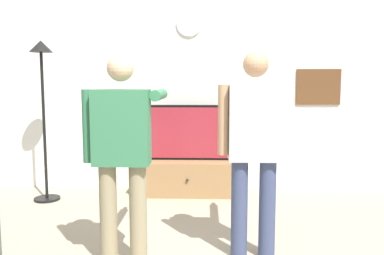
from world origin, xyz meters
name	(u,v)px	position (x,y,z in m)	size (l,w,h in m)	color
back_wall	(199,92)	(0.00, 2.95, 1.35)	(6.40, 0.10, 2.70)	silver
tv_stand	(188,177)	(-0.14, 2.60, 0.23)	(1.34, 0.55, 0.45)	#997047
television	(188,133)	(-0.14, 2.65, 0.82)	(1.22, 0.07, 0.74)	black
wall_clock	(189,24)	(-0.14, 2.89, 2.27)	(0.34, 0.34, 0.03)	white
framed_picture	(318,87)	(1.63, 2.90, 1.42)	(0.60, 0.04, 0.48)	brown
floor_lamp	(42,87)	(-1.92, 2.24, 1.42)	(0.32, 0.32, 1.99)	black
person_standing_nearer_lamp	(122,147)	(-0.57, 0.50, 0.97)	(0.62, 0.78, 1.70)	gray
person_standing_nearer_couch	(254,142)	(0.50, 0.69, 0.99)	(0.61, 0.78, 1.73)	#384266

